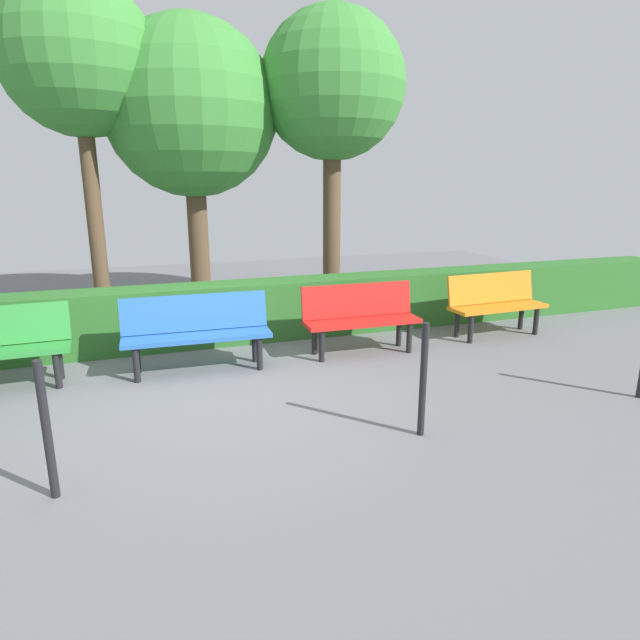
{
  "coord_description": "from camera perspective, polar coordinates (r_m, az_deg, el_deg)",
  "views": [
    {
      "loc": [
        0.69,
        5.38,
        2.14
      ],
      "look_at": [
        -1.27,
        -0.31,
        0.55
      ],
      "focal_mm": 30.01,
      "sensor_mm": 36.0,
      "label": 1
    }
  ],
  "objects": [
    {
      "name": "bench_red",
      "position": [
        6.74,
        4.32,
        0.51
      ],
      "size": [
        1.48,
        0.49,
        0.86
      ],
      "rotation": [
        0.0,
        0.0,
        -0.03
      ],
      "color": "red",
      "rests_on": "ground_plane"
    },
    {
      "name": "bench_orange",
      "position": [
        7.88,
        18.18,
        1.89
      ],
      "size": [
        1.43,
        0.52,
        0.86
      ],
      "rotation": [
        0.0,
        0.0,
        0.04
      ],
      "color": "orange",
      "rests_on": "ground_plane"
    },
    {
      "name": "tree_near",
      "position": [
        8.97,
        1.34,
        23.49
      ],
      "size": [
        2.25,
        2.25,
        4.66
      ],
      "color": "brown",
      "rests_on": "ground_plane"
    },
    {
      "name": "hedge_row",
      "position": [
        7.4,
        -5.65,
        1.11
      ],
      "size": [
        13.68,
        0.56,
        0.8
      ],
      "primitive_type": "cube",
      "color": "#2D6B28",
      "rests_on": "ground_plane"
    },
    {
      "name": "railing_post_far",
      "position": [
        4.11,
        -27.12,
        -10.46
      ],
      "size": [
        0.06,
        0.06,
        1.0
      ],
      "primitive_type": "cylinder",
      "color": "black",
      "rests_on": "ground_plane"
    },
    {
      "name": "tree_far",
      "position": [
        8.84,
        -24.4,
        24.01
      ],
      "size": [
        2.15,
        2.15,
        4.85
      ],
      "color": "brown",
      "rests_on": "ground_plane"
    },
    {
      "name": "railing_post_mid",
      "position": [
        4.61,
        10.94,
        -6.32
      ],
      "size": [
        0.06,
        0.06,
        1.0
      ],
      "primitive_type": "cylinder",
      "color": "black",
      "rests_on": "ground_plane"
    },
    {
      "name": "tree_mid",
      "position": [
        9.01,
        -13.58,
        20.9
      ],
      "size": [
        2.65,
        2.65,
        4.51
      ],
      "color": "brown",
      "rests_on": "ground_plane"
    },
    {
      "name": "ground_plane",
      "position": [
        5.83,
        -11.0,
        -7.02
      ],
      "size": [
        17.68,
        17.68,
        0.0
      ],
      "primitive_type": "plane",
      "color": "slate"
    },
    {
      "name": "bench_blue",
      "position": [
        6.26,
        -13.01,
        -0.94
      ],
      "size": [
        1.66,
        0.52,
        0.86
      ],
      "rotation": [
        0.0,
        0.0,
        -0.03
      ],
      "color": "blue",
      "rests_on": "ground_plane"
    }
  ]
}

